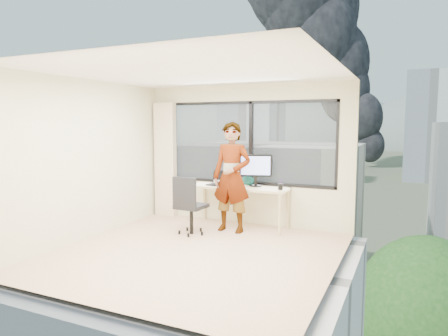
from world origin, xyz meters
The scene contains 24 objects.
floor centered at (0.00, 0.00, 0.00)m, with size 4.00×4.00×0.01m, color #D3AB89.
ceiling centered at (0.00, 0.00, 2.60)m, with size 4.00×4.00×0.01m, color white.
wall_front centered at (0.00, -2.00, 1.30)m, with size 4.00×0.01×2.60m, color beige.
wall_left centered at (-2.00, 0.00, 1.30)m, with size 0.01×4.00×2.60m, color beige.
wall_right centered at (2.00, 0.00, 1.30)m, with size 0.01×4.00×2.60m, color beige.
window_wall centered at (0.05, 2.00, 1.52)m, with size 3.30×0.16×1.55m, color black, non-canonical shape.
curtain centered at (-1.72, 1.88, 1.15)m, with size 0.45×0.14×2.30m, color beige.
desk centered at (0.00, 1.66, 0.38)m, with size 1.80×0.60×0.75m, color tan.
chair centered at (-0.55, 0.86, 0.51)m, with size 0.52×0.52×1.02m, color black, non-canonical shape.
person centered at (0.01, 1.31, 0.96)m, with size 0.70×0.46×1.92m, color #2D2D33.
monitor centered at (0.27, 1.78, 1.05)m, with size 0.59×0.13×0.59m, color black, non-canonical shape.
game_console centered at (-0.38, 1.85, 0.79)m, with size 0.34×0.28×0.08m, color white.
laptop centered at (-0.40, 1.60, 0.87)m, with size 0.38×0.40×0.24m, color black, non-canonical shape.
cellphone centered at (0.03, 1.54, 0.76)m, with size 0.12×0.05×0.01m, color black.
pen_cup centered at (0.80, 1.59, 0.80)m, with size 0.08×0.08×0.10m, color black.
handbag centered at (0.10, 1.85, 0.84)m, with size 0.24×0.12×0.18m, color #0C4C3C.
exterior_ground centered at (0.00, 120.00, -14.00)m, with size 400.00×400.00×0.04m, color #515B3D.
near_bldg_a centered at (-9.00, 30.00, -7.00)m, with size 16.00×12.00×14.00m, color beige.
far_tower_a centered at (-35.00, 95.00, 0.00)m, with size 14.00×14.00×28.00m, color silver.
far_tower_b centered at (8.00, 120.00, 1.00)m, with size 13.00×13.00×30.00m, color silver.
far_tower_d centered at (-60.00, 150.00, -3.00)m, with size 16.00×14.00×22.00m, color silver.
hill_a centered at (-120.00, 320.00, -14.00)m, with size 288.00×216.00×90.00m, color slate.
tree_a centered at (-16.00, 22.00, -10.00)m, with size 7.00×7.00×8.00m, color #1E4E1A, non-canonical shape.
smoke_plume_a centered at (-10.00, 150.00, 39.00)m, with size 40.00×24.00×90.00m, color black, non-canonical shape.
Camera 1 is at (2.78, -5.05, 1.89)m, focal length 32.31 mm.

